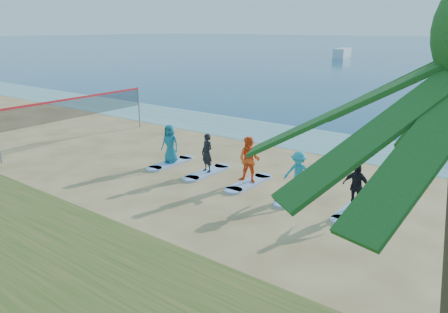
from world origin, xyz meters
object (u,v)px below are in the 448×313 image
Objects in this scene: student_3 at (298,173)px; student_4 at (356,186)px; boat_offshore_a at (342,58)px; surfboard_1 at (207,172)px; student_0 at (170,144)px; volleyball_net at (78,108)px; surfboard_3 at (297,195)px; student_1 at (207,153)px; surfboard_4 at (354,210)px; student_2 at (249,160)px; surfboard_2 at (249,183)px; surfboard_0 at (171,163)px.

student_4 is at bearing -12.78° from student_3.
surfboard_1 is (25.11, -72.76, 0.04)m from boat_offshore_a.
student_0 is 8.66m from student_4.
volleyball_net reaches higher than surfboard_3.
student_1 reaches higher than student_3.
surfboard_1 and surfboard_4 have the same top height.
student_0 is 1.06× the size of student_1.
student_4 is at bearing 0.00° from surfboard_3.
student_1 is (8.77, 0.17, -0.99)m from volleyball_net.
student_2 is at bearing 180.00° from surfboard_4.
surfboard_2 is at bearing 12.52° from student_1.
surfboard_3 is (29.45, -72.76, 0.04)m from boat_offshore_a.
student_4 is (6.50, 0.00, 0.85)m from surfboard_1.
student_1 is 4.33m from student_3.
surfboard_3 is at bearing -77.90° from boat_offshore_a.
student_4 is (4.33, 0.00, -0.12)m from student_2.
surfboard_3 is (6.50, 0.00, 0.00)m from surfboard_0.
student_1 is at bearing 167.22° from student_3.
student_1 is 1.01× the size of student_3.
surfboard_4 is (2.17, 0.00, -0.86)m from student_3.
student_0 reaches higher than surfboard_0.
boat_offshore_a is at bearing 102.63° from volleyball_net.
surfboard_3 is 1.00× the size of surfboard_4.
surfboard_0 is 8.66m from surfboard_4.
student_0 is 6.56m from surfboard_3.
student_2 is at bearing -79.38° from boat_offshore_a.
surfboard_2 is (10.94, 0.17, -1.86)m from volleyball_net.
student_3 is (2.17, 0.00, -0.11)m from student_2.
surfboard_1 is 4.42m from student_3.
boat_offshore_a is 3.17× the size of surfboard_4.
volleyball_net reaches higher than student_1.
surfboard_0 is at bearing 180.00° from surfboard_4.
student_2 is (0.00, 0.00, 0.97)m from surfboard_2.
surfboard_0 is 1.37× the size of student_4.
surfboard_4 is at bearing -76.45° from boat_offshore_a.
student_1 is 1.03× the size of student_4.
surfboard_0 is at bearing 167.22° from student_3.
surfboard_1 is 0.87m from student_1.
student_3 reaches higher than surfboard_2.
surfboard_2 is 2.33m from student_3.
boat_offshore_a is at bearing 121.56° from student_1.
boat_offshore_a reaches higher than surfboard_2.
boat_offshore_a is at bearing 113.48° from surfboard_4.
volleyball_net is at bearing -179.37° from surfboard_4.
student_1 is at bearing 180.00° from surfboard_3.
student_0 is at bearing -82.43° from boat_offshore_a.
surfboard_1 is 1.00× the size of surfboard_2.
surfboard_1 is 1.33× the size of student_1.
surfboard_0 is 1.33× the size of student_1.
student_4 is at bearing -76.45° from boat_offshore_a.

